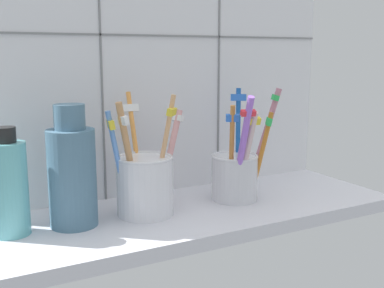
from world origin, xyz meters
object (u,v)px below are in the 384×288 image
object	(u,v)px
toothbrush_cup_left	(145,182)
toothbrush_cup_right	(237,171)
soap_bottle	(9,187)
ceramic_vase	(72,173)

from	to	relation	value
toothbrush_cup_left	toothbrush_cup_right	size ratio (longest dim) A/B	0.99
toothbrush_cup_right	soap_bottle	xyz separation A→B (cm)	(-34.43, 1.29, 1.76)
soap_bottle	toothbrush_cup_right	bearing A→B (deg)	-2.14
ceramic_vase	toothbrush_cup_right	bearing A→B (deg)	-1.74
toothbrush_cup_left	ceramic_vase	xyz separation A→B (cm)	(-10.49, 0.39, 2.55)
toothbrush_cup_left	toothbrush_cup_right	xyz separation A→B (cm)	(15.82, -0.41, -0.23)
toothbrush_cup_left	toothbrush_cup_right	world-z (taller)	toothbrush_cup_right
toothbrush_cup_right	ceramic_vase	size ratio (longest dim) A/B	1.07
ceramic_vase	soap_bottle	xyz separation A→B (cm)	(-8.12, 0.49, -1.02)
toothbrush_cup_right	soap_bottle	size ratio (longest dim) A/B	1.26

